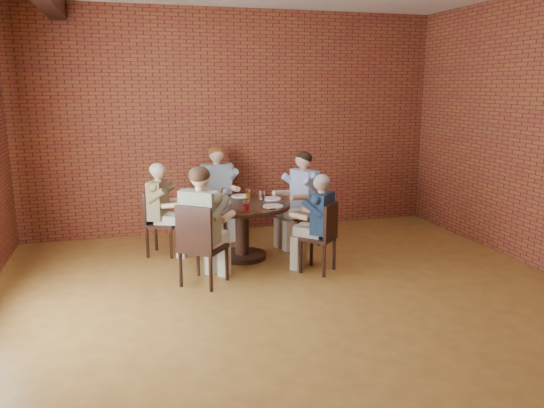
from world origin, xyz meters
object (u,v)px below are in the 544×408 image
object	(u,v)px
chair_c	(157,219)
diner_a	(301,199)
diner_b	(218,192)
chair_a	(306,210)
chair_e	(323,235)
diner_e	(318,224)
chair_d	(199,243)
chair_b	(217,202)
smartphone	(272,208)
diner_c	(162,210)
diner_d	(203,226)
dining_table	(242,220)

from	to	relation	value
chair_c	diner_a	bearing A→B (deg)	-69.44
diner_a	diner_b	size ratio (longest dim) A/B	0.98
diner_a	chair_a	bearing A→B (deg)	90.00
chair_a	chair_e	world-z (taller)	chair_a
diner_a	diner_e	distance (m)	1.14
chair_d	chair_b	bearing A→B (deg)	-66.81
diner_a	chair_e	xyz separation A→B (m)	(-0.11, -1.18, -0.20)
chair_d	chair_e	size ratio (longest dim) A/B	1.10
chair_a	diner_a	world-z (taller)	diner_a
chair_a	diner_e	size ratio (longest dim) A/B	0.78
chair_e	smartphone	xyz separation A→B (m)	(-0.53, 0.43, 0.27)
diner_b	chair_d	size ratio (longest dim) A/B	1.43
chair_b	chair_d	xyz separation A→B (m)	(-0.56, -2.10, 0.00)
chair_e	smartphone	size ratio (longest dim) A/B	6.81
diner_a	chair_e	world-z (taller)	diner_a
chair_a	chair_e	bearing A→B (deg)	-29.97
chair_d	diner_c	bearing A→B (deg)	-38.50
diner_b	diner_d	distance (m)	2.00
chair_d	diner_e	distance (m)	1.48
diner_d	diner_e	distance (m)	1.42
diner_c	chair_a	bearing A→B (deg)	-67.68
chair_c	chair_b	bearing A→B (deg)	-27.84
chair_a	diner_b	world-z (taller)	diner_b
chair_b	diner_e	xyz separation A→B (m)	(0.91, -1.99, 0.09)
diner_b	chair_c	size ratio (longest dim) A/B	1.54
chair_a	chair_b	xyz separation A→B (m)	(-1.15, 0.83, 0.01)
chair_c	chair_d	bearing A→B (deg)	-140.50
diner_a	chair_e	bearing A→B (deg)	-26.26
diner_a	diner_d	xyz separation A→B (m)	(-1.58, -1.17, 0.02)
dining_table	diner_e	size ratio (longest dim) A/B	1.05
diner_b	smartphone	world-z (taller)	diner_b
dining_table	diner_a	distance (m)	1.02
diner_d	dining_table	bearing A→B (deg)	-90.00
diner_e	diner_a	bearing A→B (deg)	-143.67
diner_b	chair_e	world-z (taller)	diner_b
diner_a	smartphone	world-z (taller)	diner_a
chair_e	diner_e	world-z (taller)	diner_e
chair_a	diner_a	bearing A→B (deg)	-90.00
diner_e	smartphone	distance (m)	0.63
chair_b	diner_d	xyz separation A→B (m)	(-0.50, -2.03, 0.17)
diner_b	diner_e	bearing A→B (deg)	-70.60
diner_a	chair_d	distance (m)	2.06
diner_c	diner_d	distance (m)	1.30
dining_table	chair_b	world-z (taller)	chair_b
diner_a	diner_c	xyz separation A→B (m)	(-1.95, 0.08, -0.05)
dining_table	chair_e	world-z (taller)	chair_e
chair_a	diner_b	distance (m)	1.37
diner_a	diner_b	xyz separation A→B (m)	(-1.06, 0.77, 0.01)
chair_e	diner_c	bearing A→B (deg)	-79.98
chair_e	diner_e	xyz separation A→B (m)	(-0.05, 0.05, 0.13)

